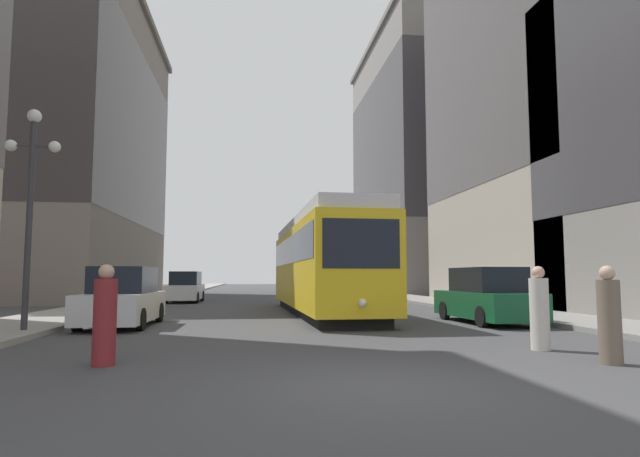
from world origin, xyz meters
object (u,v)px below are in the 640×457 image
(pedestrian_on_sidewalk, at_px, (609,318))
(transit_bus, at_px, (340,271))
(parked_car_right_far, at_px, (486,297))
(pedestrian_crossing_far, at_px, (539,311))
(lamp_post_left_near, at_px, (31,184))
(parked_car_left_near, at_px, (185,288))
(pedestrian_crossing_near, at_px, (105,318))
(streetcar, at_px, (320,263))
(parked_car_left_mid, at_px, (123,299))

(pedestrian_on_sidewalk, bearing_deg, transit_bus, -127.34)
(parked_car_right_far, distance_m, pedestrian_crossing_far, 6.48)
(transit_bus, relative_size, lamp_post_left_near, 2.04)
(parked_car_left_near, distance_m, pedestrian_crossing_near, 22.87)
(streetcar, relative_size, transit_bus, 1.25)
(transit_bus, xyz_separation_m, pedestrian_crossing_near, (-8.88, -28.41, -1.14))
(parked_car_right_far, xyz_separation_m, pedestrian_crossing_far, (-1.72, -6.25, -0.03))
(parked_car_left_near, distance_m, parked_car_right_far, 19.53)
(parked_car_left_near, height_order, parked_car_left_mid, same)
(pedestrian_on_sidewalk, distance_m, lamp_post_left_near, 13.86)
(parked_car_right_far, height_order, pedestrian_on_sidewalk, parked_car_right_far)
(transit_bus, bearing_deg, streetcar, -100.24)
(streetcar, xyz_separation_m, parked_car_left_mid, (-6.75, -4.72, -1.26))
(pedestrian_on_sidewalk, bearing_deg, streetcar, -112.49)
(pedestrian_crossing_far, height_order, lamp_post_left_near, lamp_post_left_near)
(parked_car_left_mid, relative_size, pedestrian_on_sidewalk, 2.73)
(streetcar, distance_m, transit_bus, 16.61)
(transit_bus, distance_m, pedestrian_crossing_far, 27.56)
(pedestrian_crossing_near, bearing_deg, parked_car_left_mid, -19.22)
(parked_car_left_mid, xyz_separation_m, pedestrian_on_sidewalk, (10.17, -8.42, -0.04))
(parked_car_right_far, height_order, lamp_post_left_near, lamp_post_left_near)
(parked_car_right_far, bearing_deg, lamp_post_left_near, 7.32)
(streetcar, height_order, transit_bus, streetcar)
(transit_bus, bearing_deg, parked_car_left_near, -149.40)
(transit_bus, height_order, lamp_post_left_near, lamp_post_left_near)
(pedestrian_on_sidewalk, bearing_deg, parked_car_left_mid, -76.72)
(parked_car_left_mid, bearing_deg, pedestrian_crossing_far, -33.29)
(parked_car_left_near, height_order, pedestrian_crossing_far, parked_car_left_near)
(streetcar, distance_m, pedestrian_crossing_near, 13.36)
(transit_bus, relative_size, pedestrian_crossing_near, 6.87)
(streetcar, bearing_deg, parked_car_left_mid, -146.65)
(transit_bus, bearing_deg, parked_car_left_mid, -114.07)
(streetcar, height_order, parked_car_right_far, streetcar)
(transit_bus, relative_size, pedestrian_on_sidewalk, 6.94)
(parked_car_right_far, xyz_separation_m, pedestrian_on_sidewalk, (-1.46, -8.08, -0.04))
(streetcar, xyz_separation_m, pedestrian_crossing_far, (3.16, -11.31, -1.29))
(pedestrian_on_sidewalk, bearing_deg, parked_car_right_far, -137.30)
(pedestrian_crossing_far, bearing_deg, parked_car_right_far, -4.36)
(streetcar, xyz_separation_m, parked_car_left_near, (-6.75, 10.64, -1.26))
(transit_bus, bearing_deg, lamp_post_left_near, -115.49)
(pedestrian_on_sidewalk, xyz_separation_m, lamp_post_left_near, (-12.07, 6.04, 3.16))
(parked_car_right_far, height_order, pedestrian_crossing_far, parked_car_right_far)
(pedestrian_crossing_near, bearing_deg, streetcar, -53.65)
(parked_car_right_far, relative_size, lamp_post_left_near, 0.82)
(streetcar, height_order, parked_car_left_mid, streetcar)
(pedestrian_on_sidewalk, relative_size, lamp_post_left_near, 0.29)
(parked_car_left_mid, relative_size, parked_car_right_far, 0.98)
(parked_car_left_near, xyz_separation_m, pedestrian_crossing_far, (9.91, -21.95, -0.03))
(parked_car_left_near, bearing_deg, pedestrian_crossing_far, -64.64)
(transit_bus, relative_size, parked_car_left_near, 2.67)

